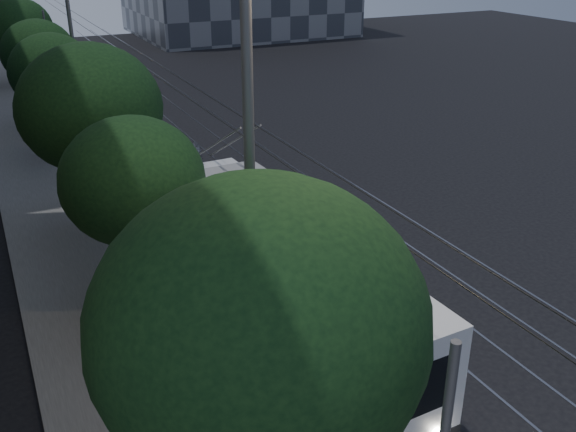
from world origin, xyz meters
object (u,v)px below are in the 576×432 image
(car_white_d, at_px, (83,77))
(pickup_silver, at_px, (175,170))
(streetlamp_near, at_px, (271,163))
(streetlamp_far, at_px, (81,42))
(car_white_b, at_px, (114,110))
(trolleybus, at_px, (277,274))
(car_white_a, at_px, (106,138))
(car_white_c, at_px, (76,96))

(car_white_d, bearing_deg, pickup_silver, -81.86)
(streetlamp_near, distance_m, streetlamp_far, 24.35)
(pickup_silver, xyz_separation_m, car_white_b, (0.00, 12.56, -0.22))
(trolleybus, distance_m, pickup_silver, 12.06)
(car_white_a, distance_m, car_white_d, 16.10)
(streetlamp_near, bearing_deg, car_white_d, 86.11)
(car_white_b, height_order, streetlamp_far, streetlamp_far)
(car_white_b, height_order, car_white_d, car_white_d)
(pickup_silver, bearing_deg, car_white_b, 102.29)
(car_white_c, relative_size, streetlamp_far, 0.53)
(car_white_b, height_order, streetlamp_near, streetlamp_near)
(trolleybus, bearing_deg, car_white_b, 86.14)
(car_white_a, xyz_separation_m, car_white_d, (1.60, 16.02, 0.05))
(car_white_a, xyz_separation_m, streetlamp_near, (-1.07, -23.26, 6.03))
(trolleybus, bearing_deg, streetlamp_near, -118.53)
(streetlamp_near, bearing_deg, trolleybus, 63.91)
(car_white_c, bearing_deg, streetlamp_near, -116.52)
(pickup_silver, xyz_separation_m, streetlamp_far, (-2.10, 8.09, 4.59))
(pickup_silver, height_order, car_white_b, pickup_silver)
(car_white_a, relative_size, car_white_b, 0.84)
(pickup_silver, distance_m, car_white_a, 7.22)
(car_white_d, bearing_deg, streetlamp_near, -85.75)
(car_white_a, bearing_deg, streetlamp_near, -93.08)
(trolleybus, distance_m, streetlamp_far, 20.50)
(car_white_d, bearing_deg, car_white_c, -95.21)
(trolleybus, height_order, streetlamp_near, streetlamp_near)
(trolleybus, relative_size, streetlamp_far, 1.40)
(trolleybus, xyz_separation_m, car_white_c, (-0.90, 28.70, -0.94))
(car_white_a, height_order, streetlamp_near, streetlamp_near)
(pickup_silver, bearing_deg, car_white_a, 115.10)
(car_white_a, bearing_deg, car_white_b, 73.39)
(car_white_a, bearing_deg, trolleybus, -87.47)
(car_white_c, bearing_deg, pickup_silver, -109.32)
(pickup_silver, bearing_deg, trolleybus, -80.62)
(streetlamp_near, relative_size, streetlamp_far, 1.25)
(car_white_d, distance_m, streetlamp_far, 15.85)
(car_white_a, height_order, car_white_d, car_white_d)
(pickup_silver, relative_size, streetlamp_far, 0.70)
(pickup_silver, relative_size, car_white_a, 1.67)
(pickup_silver, xyz_separation_m, car_white_d, (0.00, 23.06, -0.18))
(trolleybus, relative_size, streetlamp_near, 1.12)
(car_white_c, bearing_deg, car_white_d, 52.15)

